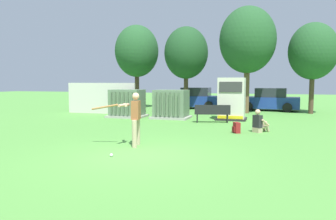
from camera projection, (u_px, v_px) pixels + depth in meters
The scene contains 16 objects.
ground_plane at pixel (140, 156), 9.16m from camera, with size 96.00×96.00×0.00m, color #51933D.
fence_panel at pixel (101, 98), 21.14m from camera, with size 4.80×0.12×2.00m, color beige.
transformer_west at pixel (127, 104), 18.98m from camera, with size 2.10×1.70×1.62m.
transformer_mid_west at pixel (171, 105), 18.35m from camera, with size 2.10×1.70×1.62m.
generator_enclosure at pixel (232, 99), 17.64m from camera, with size 1.60×1.40×2.30m.
park_bench at pixel (212, 112), 16.43m from camera, with size 1.84×0.80×0.92m.
batter at pixel (134, 116), 10.46m from camera, with size 1.61×0.75×1.74m.
sports_ball at pixel (111, 155), 9.05m from camera, with size 0.09×0.09×0.09m, color white.
seated_spectator at pixel (259, 123), 13.37m from camera, with size 0.72×0.75×0.96m.
backpack at pixel (236, 128), 13.17m from camera, with size 0.36×0.38×0.44m.
tree_left at pixel (137, 51), 25.08m from camera, with size 3.37×3.37×6.44m.
tree_center_left at pixel (186, 53), 23.38m from camera, with size 3.16×3.16×6.04m.
tree_center_right at pixel (248, 40), 21.02m from camera, with size 3.64×3.64×6.95m.
tree_right at pixel (313, 51), 20.69m from camera, with size 3.06×3.06×5.85m.
parked_car_leftmost at pixel (195, 99), 25.06m from camera, with size 4.20×1.92×1.62m.
parked_car_left_of_center at pixel (269, 100), 23.20m from camera, with size 4.32×2.17×1.62m.
Camera 1 is at (3.44, -8.36, 2.11)m, focal length 34.59 mm.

